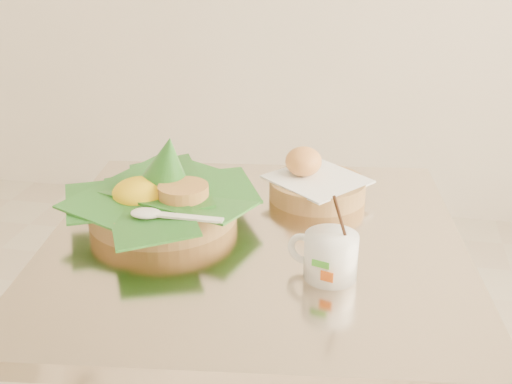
% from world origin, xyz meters
% --- Properties ---
extents(cafe_table, '(0.79, 0.79, 0.75)m').
position_xyz_m(cafe_table, '(0.17, 0.00, 0.53)').
color(cafe_table, gray).
rests_on(cafe_table, floor).
extents(rice_basket, '(0.33, 0.33, 0.17)m').
position_xyz_m(rice_basket, '(-0.01, 0.05, 0.79)').
color(rice_basket, '#A57A46').
rests_on(rice_basket, cafe_table).
extents(bread_basket, '(0.22, 0.22, 0.10)m').
position_xyz_m(bread_basket, '(0.25, 0.20, 0.78)').
color(bread_basket, '#A57A46').
rests_on(bread_basket, cafe_table).
extents(coffee_mug, '(0.11, 0.09, 0.14)m').
position_xyz_m(coffee_mug, '(0.30, -0.10, 0.79)').
color(coffee_mug, white).
rests_on(coffee_mug, cafe_table).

